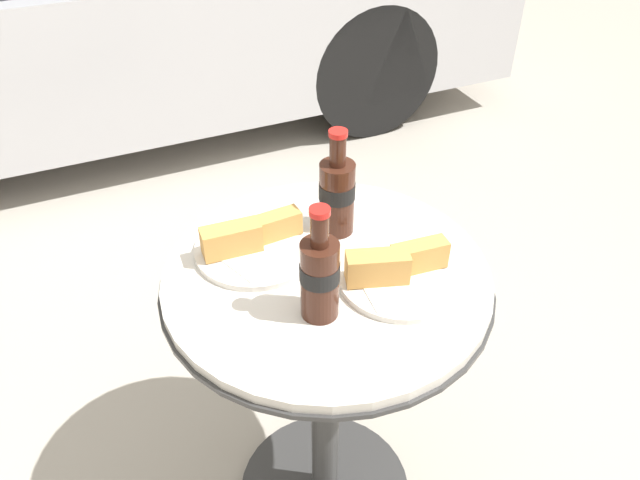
# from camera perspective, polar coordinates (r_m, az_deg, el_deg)

# --- Properties ---
(bistro_table) EXTENTS (0.61, 0.61, 0.75)m
(bistro_table) POSITION_cam_1_polar(r_m,az_deg,el_deg) (1.30, 0.54, -10.34)
(bistro_table) COLOR #333333
(bistro_table) RESTS_ON ground_plane
(cola_bottle_left) EXTENTS (0.07, 0.07, 0.21)m
(cola_bottle_left) POSITION_cam_1_polar(r_m,az_deg,el_deg) (1.00, -0.03, -3.21)
(cola_bottle_left) COLOR #3D1E14
(cola_bottle_left) RESTS_ON bistro_table
(cola_bottle_right) EXTENTS (0.07, 0.07, 0.22)m
(cola_bottle_right) POSITION_cam_1_polar(r_m,az_deg,el_deg) (1.19, 1.56, 4.30)
(cola_bottle_right) COLOR #3D1E14
(cola_bottle_right) RESTS_ON bistro_table
(lunch_plate_near) EXTENTS (0.22, 0.22, 0.07)m
(lunch_plate_near) POSITION_cam_1_polar(r_m,az_deg,el_deg) (1.11, 7.13, -2.88)
(lunch_plate_near) COLOR silver
(lunch_plate_near) RESTS_ON bistro_table
(lunch_plate_far) EXTENTS (0.23, 0.23, 0.07)m
(lunch_plate_far) POSITION_cam_1_polar(r_m,az_deg,el_deg) (1.18, -6.08, -0.22)
(lunch_plate_far) COLOR silver
(lunch_plate_far) RESTS_ON bistro_table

